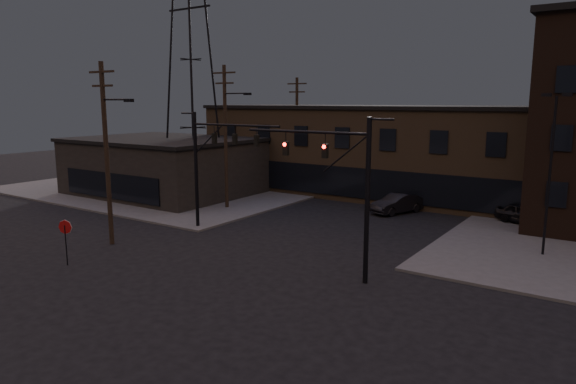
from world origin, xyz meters
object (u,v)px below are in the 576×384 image
object	(u,v)px
stop_sign	(65,232)
car_crossing	(397,203)
traffic_signal_near	(346,181)
parked_car_lot_a	(525,214)
traffic_signal_far	(210,157)

from	to	relation	value
stop_sign	car_crossing	xyz separation A→B (m)	(9.69, 22.28, -1.08)
traffic_signal_near	parked_car_lot_a	xyz separation A→B (m)	(5.46, 16.83, -4.09)
stop_sign	parked_car_lot_a	size ratio (longest dim) A/B	0.61
traffic_signal_near	stop_sign	distance (m)	15.17
traffic_signal_far	car_crossing	distance (m)	15.49
traffic_signal_near	car_crossing	xyz separation A→B (m)	(-3.67, 15.79, -4.17)
stop_sign	car_crossing	bearing A→B (deg)	66.49
traffic_signal_near	stop_sign	xyz separation A→B (m)	(-13.36, -6.49, -3.09)
traffic_signal_near	traffic_signal_far	distance (m)	12.57
traffic_signal_near	stop_sign	world-z (taller)	traffic_signal_near
traffic_signal_far	parked_car_lot_a	xyz separation A→B (m)	(17.53, 13.33, -4.17)
traffic_signal_near	car_crossing	world-z (taller)	traffic_signal_near
traffic_signal_near	car_crossing	distance (m)	16.74
parked_car_lot_a	stop_sign	bearing A→B (deg)	161.12
traffic_signal_far	car_crossing	bearing A→B (deg)	55.63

